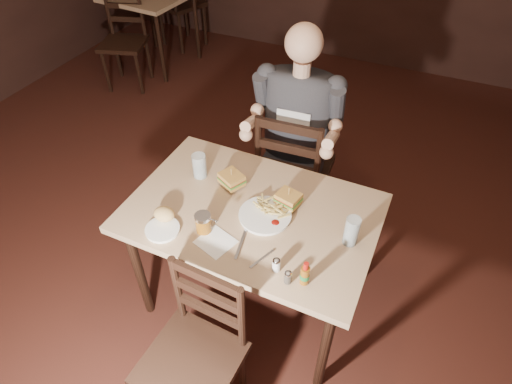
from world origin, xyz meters
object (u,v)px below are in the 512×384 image
at_px(diner, 297,108).
at_px(side_plate, 163,230).
at_px(main_table, 252,221).
at_px(dinner_plate, 265,216).
at_px(chair_far, 294,169).
at_px(glass_left, 199,166).
at_px(bg_chair_far, 181,3).
at_px(bg_table, 151,2).
at_px(bg_chair_near, 123,43).
at_px(hot_sauce, 305,273).
at_px(glass_right, 352,231).
at_px(syrup_dispenser, 203,223).
at_px(chair_near, 190,363).

height_order(diner, side_plate, diner).
bearing_deg(main_table, dinner_plate, -11.22).
bearing_deg(chair_far, dinner_plate, 94.14).
xyz_separation_m(dinner_plate, glass_left, (-0.44, 0.14, 0.06)).
bearing_deg(bg_chair_far, bg_table, 111.09).
distance_m(bg_table, bg_chair_near, 0.59).
xyz_separation_m(bg_chair_far, hot_sauce, (2.64, -3.28, 0.34)).
bearing_deg(main_table, glass_right, -0.49).
relative_size(bg_chair_far, diner, 1.04).
height_order(chair_far, syrup_dispenser, chair_far).
height_order(glass_right, side_plate, glass_right).
height_order(bg_table, side_plate, side_plate).
height_order(bg_table, bg_chair_far, bg_chair_far).
bearing_deg(syrup_dispenser, chair_near, -70.69).
bearing_deg(diner, glass_left, -125.85).
bearing_deg(glass_left, syrup_dispenser, -58.06).
bearing_deg(chair_far, bg_chair_near, -31.13).
bearing_deg(bg_chair_near, dinner_plate, -56.85).
bearing_deg(bg_chair_far, side_plate, 141.75).
bearing_deg(side_plate, glass_left, 94.76).
height_order(diner, syrup_dispenser, diner).
bearing_deg(side_plate, main_table, 42.17).
bearing_deg(main_table, chair_near, -89.56).
xyz_separation_m(glass_left, side_plate, (0.03, -0.42, -0.06)).
xyz_separation_m(bg_chair_far, side_plate, (1.94, -3.28, 0.29)).
height_order(dinner_plate, hot_sauce, hot_sauce).
distance_m(bg_chair_near, dinner_plate, 3.03).
distance_m(dinner_plate, syrup_dispenser, 0.30).
bearing_deg(main_table, diner, 91.67).
xyz_separation_m(bg_chair_far, syrup_dispenser, (2.12, -3.19, 0.33)).
relative_size(chair_far, glass_left, 7.14).
bearing_deg(diner, side_plate, -111.27).
height_order(bg_table, hot_sauce, hot_sauce).
distance_m(glass_right, side_plate, 0.87).
relative_size(bg_table, dinner_plate, 3.47).
xyz_separation_m(diner, dinner_plate, (0.10, -0.68, -0.19)).
relative_size(diner, syrup_dispenser, 9.33).
relative_size(glass_right, syrup_dispenser, 1.49).
xyz_separation_m(chair_far, chair_near, (0.03, -1.38, -0.05)).
bearing_deg(hot_sauce, chair_near, -134.74).
distance_m(main_table, bg_table, 3.33).
bearing_deg(syrup_dispenser, chair_far, 82.80).
distance_m(main_table, diner, 0.72).
xyz_separation_m(chair_far, side_plate, (-0.30, -1.01, 0.29)).
relative_size(chair_far, bg_chair_far, 0.99).
distance_m(diner, hot_sauce, 1.05).
bearing_deg(diner, bg_chair_near, 147.95).
distance_m(bg_chair_far, glass_right, 4.08).
bearing_deg(dinner_plate, bg_chair_far, 128.03).
bearing_deg(chair_far, glass_left, 56.54).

